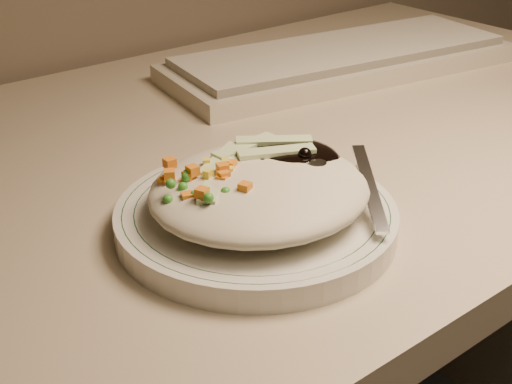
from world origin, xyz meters
TOP-DOWN VIEW (x-y plane):
  - desk at (0.00, 1.38)m, footprint 1.40×0.70m
  - plate at (-0.05, 1.22)m, footprint 0.24×0.24m
  - plate_rim at (-0.05, 1.22)m, footprint 0.23×0.23m
  - meal at (-0.05, 1.22)m, footprint 0.21×0.19m
  - keyboard at (0.32, 1.48)m, footprint 0.53×0.26m

SIDE VIEW (x-z plane):
  - desk at x=0.00m, z-range 0.17..0.91m
  - plate at x=-0.05m, z-range 0.74..0.76m
  - keyboard at x=0.32m, z-range 0.74..0.77m
  - plate_rim at x=-0.05m, z-range 0.76..0.76m
  - meal at x=-0.05m, z-range 0.76..0.81m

